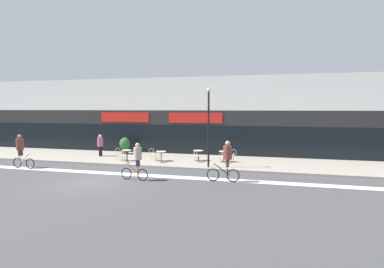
# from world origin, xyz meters

# --- Properties ---
(ground_plane) EXTENTS (120.00, 120.00, 0.00)m
(ground_plane) POSITION_xyz_m (0.00, 0.00, 0.00)
(ground_plane) COLOR #424244
(sidewalk_slab) EXTENTS (40.00, 5.50, 0.12)m
(sidewalk_slab) POSITION_xyz_m (0.00, 7.25, 0.06)
(sidewalk_slab) COLOR gray
(sidewalk_slab) RESTS_ON ground
(storefront_facade) EXTENTS (40.00, 4.06, 6.45)m
(storefront_facade) POSITION_xyz_m (0.00, 11.97, 3.21)
(storefront_facade) COLOR silver
(storefront_facade) RESTS_ON ground
(bike_lane_stripe) EXTENTS (36.00, 0.70, 0.01)m
(bike_lane_stripe) POSITION_xyz_m (0.00, 2.27, 0.00)
(bike_lane_stripe) COLOR silver
(bike_lane_stripe) RESTS_ON ground
(bistro_table_0) EXTENTS (0.65, 0.65, 0.77)m
(bistro_table_0) POSITION_xyz_m (-0.95, 5.90, 0.66)
(bistro_table_0) COLOR black
(bistro_table_0) RESTS_ON sidewalk_slab
(bistro_table_1) EXTENTS (0.72, 0.72, 0.70)m
(bistro_table_1) POSITION_xyz_m (1.52, 6.32, 0.62)
(bistro_table_1) COLOR black
(bistro_table_1) RESTS_ON sidewalk_slab
(bistro_table_2) EXTENTS (0.73, 0.73, 0.75)m
(bistro_table_2) POSITION_xyz_m (4.05, 7.13, 0.66)
(bistro_table_2) COLOR black
(bistro_table_2) RESTS_ON sidewalk_slab
(bistro_table_3) EXTENTS (0.65, 0.65, 0.76)m
(bistro_table_3) POSITION_xyz_m (5.89, 7.14, 0.66)
(bistro_table_3) COLOR black
(bistro_table_3) RESTS_ON sidewalk_slab
(cafe_chair_0_near) EXTENTS (0.44, 0.60, 0.90)m
(cafe_chair_0_near) POSITION_xyz_m (-0.95, 5.28, 0.64)
(cafe_chair_0_near) COLOR beige
(cafe_chair_0_near) RESTS_ON sidewalk_slab
(cafe_chair_0_side) EXTENTS (0.58, 0.42, 0.90)m
(cafe_chair_0_side) POSITION_xyz_m (-1.58, 5.91, 0.64)
(cafe_chair_0_side) COLOR beige
(cafe_chair_0_side) RESTS_ON sidewalk_slab
(cafe_chair_1_near) EXTENTS (0.41, 0.58, 0.90)m
(cafe_chair_1_near) POSITION_xyz_m (1.51, 5.69, 0.64)
(cafe_chair_1_near) COLOR beige
(cafe_chair_1_near) RESTS_ON sidewalk_slab
(cafe_chair_1_side) EXTENTS (0.59, 0.44, 0.90)m
(cafe_chair_1_side) POSITION_xyz_m (0.89, 6.31, 0.64)
(cafe_chair_1_side) COLOR beige
(cafe_chair_1_side) RESTS_ON sidewalk_slab
(cafe_chair_2_near) EXTENTS (0.45, 0.60, 0.90)m
(cafe_chair_2_near) POSITION_xyz_m (4.04, 6.50, 0.64)
(cafe_chair_2_near) COLOR beige
(cafe_chair_2_near) RESTS_ON sidewalk_slab
(cafe_chair_3_near) EXTENTS (0.41, 0.58, 0.90)m
(cafe_chair_3_near) POSITION_xyz_m (5.89, 6.52, 0.64)
(cafe_chair_3_near) COLOR beige
(cafe_chair_3_near) RESTS_ON sidewalk_slab
(cafe_chair_3_side) EXTENTS (0.58, 0.41, 0.90)m
(cafe_chair_3_side) POSITION_xyz_m (6.51, 7.15, 0.64)
(cafe_chair_3_side) COLOR beige
(cafe_chair_3_side) RESTS_ON sidewalk_slab
(planter_pot) EXTENTS (0.86, 0.86, 1.35)m
(planter_pot) POSITION_xyz_m (-2.58, 8.83, 0.87)
(planter_pot) COLOR brown
(planter_pot) RESTS_ON sidewalk_slab
(lamp_post) EXTENTS (0.26, 0.26, 5.05)m
(lamp_post) POSITION_xyz_m (5.21, 5.00, 3.05)
(lamp_post) COLOR black
(lamp_post) RESTS_ON sidewalk_slab
(cyclist_0) EXTENTS (1.64, 0.54, 2.05)m
(cyclist_0) POSITION_xyz_m (2.04, 1.05, 1.20)
(cyclist_0) COLOR black
(cyclist_0) RESTS_ON ground
(cyclist_1) EXTENTS (1.74, 0.53, 2.20)m
(cyclist_1) POSITION_xyz_m (-6.67, 2.27, 1.31)
(cyclist_1) COLOR black
(cyclist_1) RESTS_ON ground
(cyclist_2) EXTENTS (1.76, 0.51, 2.19)m
(cyclist_2) POSITION_xyz_m (6.78, 1.91, 1.29)
(cyclist_2) COLOR black
(cyclist_2) RESTS_ON ground
(pedestrian_near_end) EXTENTS (0.49, 0.49, 1.71)m
(pedestrian_near_end) POSITION_xyz_m (-3.92, 7.27, 1.14)
(pedestrian_near_end) COLOR black
(pedestrian_near_end) RESTS_ON sidewalk_slab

